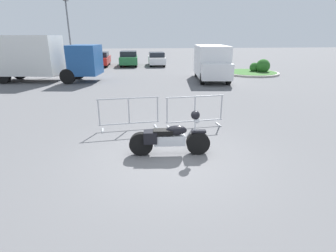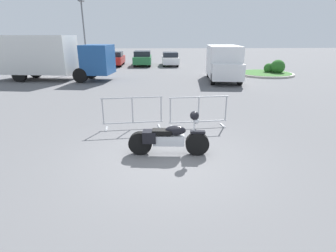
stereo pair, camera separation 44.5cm
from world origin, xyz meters
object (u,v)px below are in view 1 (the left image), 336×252
crowd_barrier_far (195,111)px  parked_car_red (100,59)px  parked_car_maroon (71,59)px  parked_car_green (129,58)px  parked_car_silver (40,59)px  crowd_barrier_near (129,113)px  street_lamp (68,26)px  pedestrian (67,62)px  box_truck (34,57)px  delivery_van (211,62)px  motorcycle (170,138)px  parked_car_white (157,59)px

crowd_barrier_far → parked_car_red: 20.25m
parked_car_maroon → parked_car_green: (5.68, 0.12, 0.02)m
crowd_barrier_far → parked_car_red: size_ratio=0.49×
crowd_barrier_far → parked_car_maroon: (-8.44, 19.37, 0.17)m
parked_car_silver → parked_car_green: (8.52, 0.60, -0.02)m
crowd_barrier_near → crowd_barrier_far: bearing=0.0°
parked_car_silver → crowd_barrier_far: bearing=-149.2°
crowd_barrier_far → street_lamp: size_ratio=0.35×
pedestrian → street_lamp: bearing=-67.0°
parked_car_maroon → parked_car_red: size_ratio=1.02×
crowd_barrier_near → box_truck: box_truck is taller
delivery_van → parked_car_red: delivery_van is taller
parked_car_silver → street_lamp: size_ratio=0.78×
crowd_barrier_far → parked_car_maroon: 21.13m
delivery_van → parked_car_red: bearing=-131.3°
box_truck → street_lamp: size_ratio=1.40×
box_truck → crowd_barrier_far: bearing=-42.7°
delivery_van → box_truck: bearing=-86.8°
motorcycle → parked_car_maroon: (-7.34, 21.48, 0.27)m
parked_car_green → street_lamp: (-4.52, -4.68, 2.97)m
crowd_barrier_near → pedestrian: bearing=110.7°
parked_car_maroon → pedestrian: 5.38m
motorcycle → parked_car_white: size_ratio=0.53×
motorcycle → parked_car_red: size_ratio=0.51×
crowd_barrier_near → delivery_van: size_ratio=0.39×
pedestrian → street_lamp: (0.24, 0.74, 2.79)m
crowd_barrier_near → parked_car_white: 19.49m
crowd_barrier_near → pedestrian: 15.04m
parked_car_red → parked_car_white: bearing=-91.1°
parked_car_maroon → parked_car_red: bearing=-88.1°
crowd_barrier_near → pedestrian: (-5.32, 14.07, 0.37)m
crowd_barrier_far → street_lamp: bearing=116.2°
parked_car_red → parked_car_white: parked_car_red is taller
parked_car_maroon → parked_car_red: (2.84, 0.09, -0.02)m
box_truck → parked_car_red: bearing=78.7°
delivery_van → parked_car_silver: 17.15m
motorcycle → parked_car_silver: bearing=119.9°
crowd_barrier_far → box_truck: (-8.68, 10.42, 1.08)m
box_truck → parked_car_green: box_truck is taller
crowd_barrier_near → street_lamp: size_ratio=0.35×
parked_car_red → street_lamp: size_ratio=0.72×
crowd_barrier_near → street_lamp: (-5.08, 14.81, 3.16)m
box_truck → parked_car_silver: 8.90m
box_truck → parked_car_silver: bearing=114.6°
crowd_barrier_far → parked_car_maroon: bearing=113.5°
crowd_barrier_near → box_truck: (-6.48, 10.42, 1.08)m
parked_car_green → street_lamp: 7.15m
pedestrian → crowd_barrier_near: bearing=152.0°
crowd_barrier_near → street_lamp: street_lamp is taller
box_truck → street_lamp: street_lamp is taller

